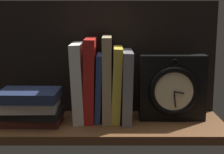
{
  "coord_description": "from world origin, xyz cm",
  "views": [
    {
      "loc": [
        2.8,
        -100.73,
        32.97
      ],
      "look_at": [
        2.55,
        3.26,
        13.45
      ],
      "focal_mm": 54.89,
      "sensor_mm": 36.0,
      "label": 1
    }
  ],
  "objects_px": {
    "book_yellow_seinlanguage": "(117,84)",
    "book_gray_chess": "(127,85)",
    "book_white_catcher": "(79,82)",
    "framed_clock": "(173,88)",
    "book_red_requiem": "(91,79)",
    "book_blue_modern": "(100,87)",
    "book_stack_side": "(32,106)",
    "book_tan_shortstories": "(108,78)"
  },
  "relations": [
    {
      "from": "book_gray_chess",
      "to": "book_red_requiem",
      "type": "bearing_deg",
      "value": 180.0
    },
    {
      "from": "book_tan_shortstories",
      "to": "framed_clock",
      "type": "bearing_deg",
      "value": -2.64
    },
    {
      "from": "book_yellow_seinlanguage",
      "to": "book_gray_chess",
      "type": "xyz_separation_m",
      "value": [
        0.03,
        0.0,
        -0.01
      ]
    },
    {
      "from": "book_tan_shortstories",
      "to": "book_red_requiem",
      "type": "bearing_deg",
      "value": 180.0
    },
    {
      "from": "book_stack_side",
      "to": "book_tan_shortstories",
      "type": "bearing_deg",
      "value": 11.71
    },
    {
      "from": "book_white_catcher",
      "to": "book_red_requiem",
      "type": "distance_m",
      "value": 0.04
    },
    {
      "from": "book_red_requiem",
      "to": "framed_clock",
      "type": "height_order",
      "value": "book_red_requiem"
    },
    {
      "from": "book_yellow_seinlanguage",
      "to": "framed_clock",
      "type": "xyz_separation_m",
      "value": [
        0.17,
        -0.01,
        -0.01
      ]
    },
    {
      "from": "book_white_catcher",
      "to": "book_stack_side",
      "type": "bearing_deg",
      "value": -161.35
    },
    {
      "from": "book_gray_chess",
      "to": "book_stack_side",
      "type": "relative_size",
      "value": 1.15
    },
    {
      "from": "book_yellow_seinlanguage",
      "to": "book_gray_chess",
      "type": "distance_m",
      "value": 0.03
    },
    {
      "from": "book_blue_modern",
      "to": "book_yellow_seinlanguage",
      "type": "distance_m",
      "value": 0.06
    },
    {
      "from": "book_yellow_seinlanguage",
      "to": "book_gray_chess",
      "type": "height_order",
      "value": "book_yellow_seinlanguage"
    },
    {
      "from": "book_gray_chess",
      "to": "book_white_catcher",
      "type": "bearing_deg",
      "value": 180.0
    },
    {
      "from": "framed_clock",
      "to": "book_stack_side",
      "type": "bearing_deg",
      "value": -174.96
    },
    {
      "from": "book_white_catcher",
      "to": "framed_clock",
      "type": "relative_size",
      "value": 1.17
    },
    {
      "from": "book_red_requiem",
      "to": "book_yellow_seinlanguage",
      "type": "height_order",
      "value": "book_red_requiem"
    },
    {
      "from": "book_white_catcher",
      "to": "book_tan_shortstories",
      "type": "relative_size",
      "value": 0.92
    },
    {
      "from": "book_gray_chess",
      "to": "framed_clock",
      "type": "bearing_deg",
      "value": -3.78
    },
    {
      "from": "book_blue_modern",
      "to": "book_stack_side",
      "type": "xyz_separation_m",
      "value": [
        -0.2,
        -0.05,
        -0.05
      ]
    },
    {
      "from": "book_yellow_seinlanguage",
      "to": "framed_clock",
      "type": "height_order",
      "value": "book_yellow_seinlanguage"
    },
    {
      "from": "book_blue_modern",
      "to": "book_gray_chess",
      "type": "distance_m",
      "value": 0.09
    },
    {
      "from": "book_tan_shortstories",
      "to": "book_stack_side",
      "type": "relative_size",
      "value": 1.38
    },
    {
      "from": "book_red_requiem",
      "to": "book_blue_modern",
      "type": "relative_size",
      "value": 1.23
    },
    {
      "from": "book_yellow_seinlanguage",
      "to": "book_stack_side",
      "type": "height_order",
      "value": "book_yellow_seinlanguage"
    },
    {
      "from": "book_blue_modern",
      "to": "book_tan_shortstories",
      "type": "distance_m",
      "value": 0.04
    },
    {
      "from": "book_white_catcher",
      "to": "book_gray_chess",
      "type": "xyz_separation_m",
      "value": [
        0.15,
        0.0,
        -0.01
      ]
    },
    {
      "from": "book_gray_chess",
      "to": "framed_clock",
      "type": "height_order",
      "value": "book_gray_chess"
    },
    {
      "from": "book_red_requiem",
      "to": "book_gray_chess",
      "type": "bearing_deg",
      "value": 0.0
    },
    {
      "from": "book_tan_shortstories",
      "to": "book_yellow_seinlanguage",
      "type": "distance_m",
      "value": 0.03
    },
    {
      "from": "book_tan_shortstories",
      "to": "book_gray_chess",
      "type": "distance_m",
      "value": 0.06
    },
    {
      "from": "book_yellow_seinlanguage",
      "to": "book_gray_chess",
      "type": "relative_size",
      "value": 1.05
    },
    {
      "from": "book_tan_shortstories",
      "to": "book_yellow_seinlanguage",
      "type": "height_order",
      "value": "book_tan_shortstories"
    },
    {
      "from": "book_blue_modern",
      "to": "book_stack_side",
      "type": "bearing_deg",
      "value": -166.88
    },
    {
      "from": "book_white_catcher",
      "to": "book_stack_side",
      "type": "height_order",
      "value": "book_white_catcher"
    },
    {
      "from": "book_blue_modern",
      "to": "book_yellow_seinlanguage",
      "type": "height_order",
      "value": "book_yellow_seinlanguage"
    },
    {
      "from": "book_yellow_seinlanguage",
      "to": "book_white_catcher",
      "type": "bearing_deg",
      "value": 180.0
    },
    {
      "from": "book_white_catcher",
      "to": "framed_clock",
      "type": "xyz_separation_m",
      "value": [
        0.29,
        -0.01,
        -0.02
      ]
    },
    {
      "from": "book_white_catcher",
      "to": "book_stack_side",
      "type": "xyz_separation_m",
      "value": [
        -0.14,
        -0.05,
        -0.07
      ]
    },
    {
      "from": "book_red_requiem",
      "to": "book_gray_chess",
      "type": "height_order",
      "value": "book_red_requiem"
    },
    {
      "from": "book_blue_modern",
      "to": "book_tan_shortstories",
      "type": "relative_size",
      "value": 0.79
    },
    {
      "from": "book_tan_shortstories",
      "to": "framed_clock",
      "type": "height_order",
      "value": "book_tan_shortstories"
    }
  ]
}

